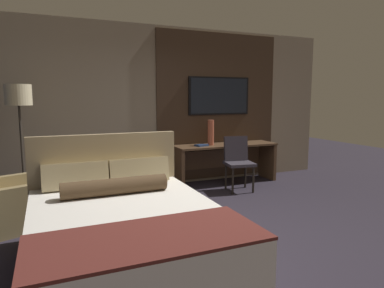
{
  "coord_description": "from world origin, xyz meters",
  "views": [
    {
      "loc": [
        -1.66,
        -3.2,
        1.57
      ],
      "look_at": [
        0.16,
        1.02,
        0.94
      ],
      "focal_mm": 32.0,
      "sensor_mm": 36.0,
      "label": 1
    }
  ],
  "objects_px": {
    "bed": "(125,233)",
    "floor_lamp": "(19,105)",
    "tv": "(219,96)",
    "vase_tall": "(211,133)",
    "armchair_by_window": "(6,206)",
    "book": "(201,145)",
    "desk_chair": "(238,158)",
    "desk": "(224,156)"
  },
  "relations": [
    {
      "from": "bed",
      "to": "floor_lamp",
      "type": "height_order",
      "value": "floor_lamp"
    },
    {
      "from": "tv",
      "to": "vase_tall",
      "type": "distance_m",
      "value": 0.77
    },
    {
      "from": "tv",
      "to": "armchair_by_window",
      "type": "xyz_separation_m",
      "value": [
        -3.5,
        -1.2,
        -1.33
      ]
    },
    {
      "from": "desk",
      "to": "desk_chair",
      "type": "relative_size",
      "value": 2.12
    },
    {
      "from": "bed",
      "to": "desk",
      "type": "relative_size",
      "value": 1.12
    },
    {
      "from": "tv",
      "to": "armchair_by_window",
      "type": "bearing_deg",
      "value": -161.14
    },
    {
      "from": "armchair_by_window",
      "to": "desk_chair",
      "type": "bearing_deg",
      "value": -103.32
    },
    {
      "from": "desk",
      "to": "book",
      "type": "distance_m",
      "value": 0.57
    },
    {
      "from": "armchair_by_window",
      "to": "desk",
      "type": "bearing_deg",
      "value": -94.88
    },
    {
      "from": "tv",
      "to": "floor_lamp",
      "type": "bearing_deg",
      "value": -170.31
    },
    {
      "from": "book",
      "to": "desk",
      "type": "bearing_deg",
      "value": 9.63
    },
    {
      "from": "vase_tall",
      "to": "desk",
      "type": "bearing_deg",
      "value": 7.65
    },
    {
      "from": "bed",
      "to": "tv",
      "type": "distance_m",
      "value": 3.86
    },
    {
      "from": "floor_lamp",
      "to": "book",
      "type": "distance_m",
      "value": 2.93
    },
    {
      "from": "desk_chair",
      "to": "book",
      "type": "height_order",
      "value": "desk_chair"
    },
    {
      "from": "tv",
      "to": "armchair_by_window",
      "type": "height_order",
      "value": "tv"
    },
    {
      "from": "armchair_by_window",
      "to": "vase_tall",
      "type": "height_order",
      "value": "vase_tall"
    },
    {
      "from": "desk",
      "to": "tv",
      "type": "xyz_separation_m",
      "value": [
        0.0,
        0.23,
        1.1
      ]
    },
    {
      "from": "desk",
      "to": "bed",
      "type": "bearing_deg",
      "value": -133.54
    },
    {
      "from": "armchair_by_window",
      "to": "vase_tall",
      "type": "bearing_deg",
      "value": -94.16
    },
    {
      "from": "tv",
      "to": "floor_lamp",
      "type": "xyz_separation_m",
      "value": [
        -3.33,
        -0.57,
        -0.13
      ]
    },
    {
      "from": "desk",
      "to": "tv",
      "type": "relative_size",
      "value": 1.56
    },
    {
      "from": "armchair_by_window",
      "to": "book",
      "type": "bearing_deg",
      "value": -93.92
    },
    {
      "from": "desk_chair",
      "to": "armchair_by_window",
      "type": "relative_size",
      "value": 0.92
    },
    {
      "from": "tv",
      "to": "armchair_by_window",
      "type": "distance_m",
      "value": 3.93
    },
    {
      "from": "vase_tall",
      "to": "desk_chair",
      "type": "bearing_deg",
      "value": -62.01
    },
    {
      "from": "book",
      "to": "tv",
      "type": "bearing_deg",
      "value": 31.6
    },
    {
      "from": "bed",
      "to": "desk_chair",
      "type": "height_order",
      "value": "bed"
    },
    {
      "from": "desk_chair",
      "to": "armchair_by_window",
      "type": "bearing_deg",
      "value": -163.37
    },
    {
      "from": "bed",
      "to": "floor_lamp",
      "type": "xyz_separation_m",
      "value": [
        -0.93,
        2.18,
        1.12
      ]
    },
    {
      "from": "bed",
      "to": "desk_chair",
      "type": "xyz_separation_m",
      "value": [
        2.36,
        1.99,
        0.21
      ]
    },
    {
      "from": "bed",
      "to": "vase_tall",
      "type": "xyz_separation_m",
      "value": [
        2.1,
        2.49,
        0.61
      ]
    },
    {
      "from": "armchair_by_window",
      "to": "vase_tall",
      "type": "relative_size",
      "value": 2.19
    },
    {
      "from": "desk_chair",
      "to": "book",
      "type": "distance_m",
      "value": 0.68
    },
    {
      "from": "bed",
      "to": "floor_lamp",
      "type": "bearing_deg",
      "value": 113.03
    },
    {
      "from": "vase_tall",
      "to": "bed",
      "type": "bearing_deg",
      "value": -130.16
    },
    {
      "from": "bed",
      "to": "tv",
      "type": "height_order",
      "value": "tv"
    },
    {
      "from": "tv",
      "to": "vase_tall",
      "type": "xyz_separation_m",
      "value": [
        -0.3,
        -0.27,
        -0.65
      ]
    },
    {
      "from": "tv",
      "to": "floor_lamp",
      "type": "relative_size",
      "value": 0.71
    },
    {
      "from": "armchair_by_window",
      "to": "book",
      "type": "xyz_separation_m",
      "value": [
        2.99,
        0.88,
        0.46
      ]
    },
    {
      "from": "desk_chair",
      "to": "floor_lamp",
      "type": "relative_size",
      "value": 0.52
    },
    {
      "from": "book",
      "to": "desk_chair",
      "type": "bearing_deg",
      "value": -44.05
    }
  ]
}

